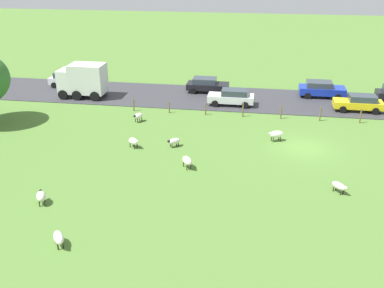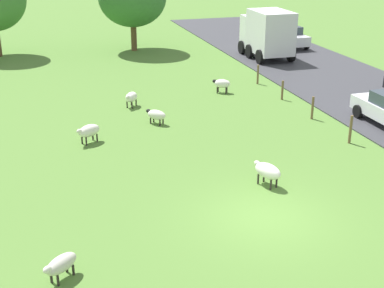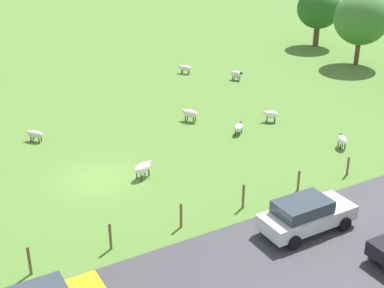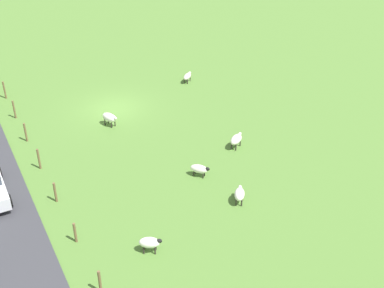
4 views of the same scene
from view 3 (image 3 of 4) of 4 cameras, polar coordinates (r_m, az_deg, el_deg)
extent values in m
plane|color=#517A33|center=(29.07, -9.82, -3.66)|extent=(160.00, 160.00, 0.00)
ellipsoid|color=silver|center=(45.95, -0.70, 7.99)|extent=(1.17, 1.02, 0.47)
ellipsoid|color=silver|center=(46.14, -1.30, 8.19)|extent=(0.32, 0.30, 0.20)
cylinder|color=#2D2823|center=(46.07, -1.11, 7.59)|extent=(0.07, 0.07, 0.32)
cylinder|color=#2D2823|center=(46.29, -0.97, 7.68)|extent=(0.07, 0.07, 0.32)
cylinder|color=#2D2823|center=(45.81, -0.43, 7.50)|extent=(0.07, 0.07, 0.32)
cylinder|color=#2D2823|center=(46.04, -0.29, 7.58)|extent=(0.07, 0.07, 0.32)
ellipsoid|color=silver|center=(35.80, -0.17, 3.22)|extent=(1.19, 1.02, 0.53)
ellipsoid|color=silver|center=(35.98, -0.89, 3.54)|extent=(0.32, 0.29, 0.20)
cylinder|color=#2D2823|center=(35.95, -0.70, 2.67)|extent=(0.07, 0.07, 0.36)
cylinder|color=#2D2823|center=(36.18, -0.48, 2.82)|extent=(0.07, 0.07, 0.36)
cylinder|color=#2D2823|center=(35.69, 0.14, 2.50)|extent=(0.07, 0.07, 0.36)
cylinder|color=#2D2823|center=(35.93, 0.35, 2.66)|extent=(0.07, 0.07, 0.36)
ellipsoid|color=white|center=(36.11, 8.30, 3.10)|extent=(0.95, 1.04, 0.50)
ellipsoid|color=silver|center=(36.05, 7.61, 3.30)|extent=(0.30, 0.32, 0.20)
cylinder|color=#2D2823|center=(36.10, 7.87, 2.51)|extent=(0.07, 0.07, 0.34)
cylinder|color=#2D2823|center=(36.36, 7.86, 2.67)|extent=(0.07, 0.07, 0.34)
cylinder|color=#2D2823|center=(36.12, 8.67, 2.47)|extent=(0.07, 0.07, 0.34)
cylinder|color=#2D2823|center=(36.38, 8.66, 2.63)|extent=(0.07, 0.07, 0.34)
ellipsoid|color=white|center=(28.65, -5.20, -2.51)|extent=(0.94, 1.25, 0.54)
ellipsoid|color=silver|center=(28.94, -4.50, -1.91)|extent=(0.27, 0.31, 0.20)
cylinder|color=#2D2823|center=(29.12, -4.98, -2.90)|extent=(0.07, 0.07, 0.38)
cylinder|color=#2D2823|center=(28.94, -4.54, -3.06)|extent=(0.07, 0.07, 0.38)
cylinder|color=#2D2823|center=(28.72, -5.80, -3.35)|extent=(0.07, 0.07, 0.38)
cylinder|color=#2D2823|center=(28.54, -5.36, -3.52)|extent=(0.07, 0.07, 0.38)
ellipsoid|color=beige|center=(34.18, -16.10, 0.99)|extent=(1.06, 1.00, 0.44)
ellipsoid|color=silver|center=(34.41, -16.79, 1.24)|extent=(0.31, 0.31, 0.20)
cylinder|color=#2D2823|center=(34.37, -16.54, 0.49)|extent=(0.07, 0.07, 0.30)
cylinder|color=#2D2823|center=(34.55, -16.31, 0.65)|extent=(0.07, 0.07, 0.30)
cylinder|color=#2D2823|center=(34.06, -15.76, 0.37)|extent=(0.07, 0.07, 0.30)
cylinder|color=#2D2823|center=(34.24, -15.54, 0.52)|extent=(0.07, 0.07, 0.30)
ellipsoid|color=white|center=(33.11, 15.48, 0.43)|extent=(1.04, 0.89, 0.49)
ellipsoid|color=black|center=(33.45, 15.33, 0.91)|extent=(0.32, 0.29, 0.20)
cylinder|color=#2D2823|center=(33.44, 15.09, 0.04)|extent=(0.07, 0.07, 0.35)
cylinder|color=#2D2823|center=(33.51, 15.54, 0.04)|extent=(0.07, 0.07, 0.35)
cylinder|color=#2D2823|center=(33.00, 15.28, -0.32)|extent=(0.07, 0.07, 0.35)
cylinder|color=#2D2823|center=(33.06, 15.74, -0.32)|extent=(0.07, 0.07, 0.35)
ellipsoid|color=silver|center=(33.98, 4.91, 1.75)|extent=(1.01, 1.05, 0.46)
ellipsoid|color=black|center=(34.36, 5.11, 2.20)|extent=(0.31, 0.31, 0.20)
cylinder|color=#2D2823|center=(34.37, 4.79, 1.46)|extent=(0.07, 0.07, 0.29)
cylinder|color=#2D2823|center=(34.32, 5.21, 1.40)|extent=(0.07, 0.07, 0.29)
cylinder|color=#2D2823|center=(33.88, 4.57, 1.12)|extent=(0.07, 0.07, 0.29)
cylinder|color=#2D2823|center=(33.83, 4.98, 1.06)|extent=(0.07, 0.07, 0.29)
ellipsoid|color=silver|center=(44.41, 4.67, 7.34)|extent=(1.05, 0.90, 0.54)
ellipsoid|color=black|center=(44.19, 5.18, 7.40)|extent=(0.31, 0.28, 0.20)
cylinder|color=#2D2823|center=(44.53, 5.03, 6.90)|extent=(0.07, 0.07, 0.31)
cylinder|color=#2D2823|center=(44.28, 4.85, 6.80)|extent=(0.07, 0.07, 0.31)
cylinder|color=#2D2823|center=(44.75, 4.46, 7.00)|extent=(0.07, 0.07, 0.31)
cylinder|color=#2D2823|center=(44.50, 4.28, 6.91)|extent=(0.07, 0.07, 0.31)
cylinder|color=brown|center=(50.39, 16.95, 9.26)|extent=(0.41, 0.41, 2.40)
ellipsoid|color=#3D7533|center=(49.77, 17.36, 12.46)|extent=(4.67, 4.67, 4.52)
cylinder|color=brown|center=(56.15, 12.91, 11.10)|extent=(0.56, 0.56, 2.26)
ellipsoid|color=#285B23|center=(55.64, 13.16, 13.70)|extent=(4.20, 4.20, 3.90)
cylinder|color=brown|center=(22.53, -16.69, -11.63)|extent=(0.12, 0.12, 1.28)
cylinder|color=brown|center=(23.24, -8.57, -9.56)|extent=(0.12, 0.12, 1.25)
cylinder|color=brown|center=(24.41, -1.16, -7.48)|extent=(0.12, 0.12, 1.23)
cylinder|color=brown|center=(25.95, 5.40, -5.46)|extent=(0.12, 0.12, 1.26)
cylinder|color=brown|center=(27.85, 11.11, -3.78)|extent=(0.12, 0.12, 1.13)
cylinder|color=brown|center=(30.00, 16.03, -2.24)|extent=(0.12, 0.12, 1.06)
cylinder|color=black|center=(23.98, 18.86, -10.30)|extent=(0.22, 0.64, 0.64)
cube|color=silver|center=(24.64, 11.98, -7.48)|extent=(1.74, 4.39, 0.66)
cube|color=#333D47|center=(24.13, 11.52, -6.47)|extent=(1.53, 2.41, 0.56)
cylinder|color=black|center=(26.20, 13.05, -6.36)|extent=(0.22, 0.64, 0.64)
cylinder|color=black|center=(25.17, 15.70, -8.06)|extent=(0.22, 0.64, 0.64)
cylinder|color=black|center=(24.56, 8.04, -8.17)|extent=(0.22, 0.64, 0.64)
cylinder|color=black|center=(23.46, 10.65, -10.10)|extent=(0.22, 0.64, 0.64)
camera|label=1|loc=(56.46, -19.11, 23.26)|focal=40.56mm
camera|label=2|loc=(31.93, -40.58, 9.95)|focal=50.80mm
camera|label=4|loc=(40.33, 42.07, 21.59)|focal=46.47mm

